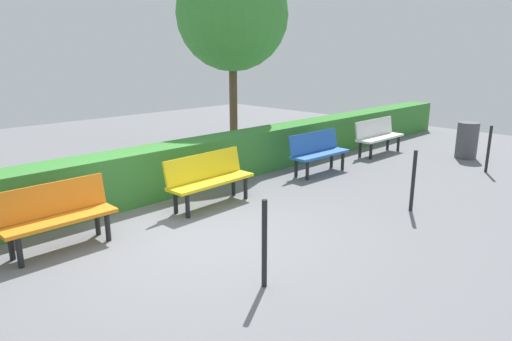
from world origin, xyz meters
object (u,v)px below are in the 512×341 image
bench_orange (57,214)px  tree_near (232,14)px  bench_yellow (209,177)px  bench_blue (318,151)px  bench_white (378,135)px  trash_bin (467,140)px

bench_orange → tree_near: tree_near is taller
bench_yellow → bench_blue: bearing=177.5°
bench_white → tree_near: tree_near is taller
bench_white → tree_near: (2.30, -2.83, 2.88)m
bench_yellow → tree_near: tree_near is taller
bench_orange → trash_bin: bearing=169.1°
bench_blue → tree_near: tree_near is taller
bench_orange → trash_bin: trash_bin is taller
tree_near → bench_orange: bearing=26.6°
bench_blue → bench_yellow: (2.94, -0.01, 0.00)m
bench_yellow → trash_bin: 6.78m
bench_white → bench_yellow: size_ratio=1.00×
bench_white → bench_yellow: same height
bench_orange → bench_white: bearing=-179.8°
bench_orange → bench_yellow: bearing=179.2°
tree_near → trash_bin: size_ratio=5.47×
bench_white → trash_bin: bearing=121.8°
bench_blue → tree_near: (-0.25, -2.90, 2.88)m
bench_blue → bench_orange: (5.43, -0.05, -0.00)m
bench_blue → bench_yellow: 2.94m
bench_white → bench_blue: size_ratio=1.08×
bench_yellow → bench_orange: (2.48, -0.04, -0.00)m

